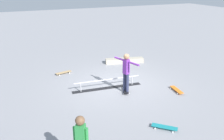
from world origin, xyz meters
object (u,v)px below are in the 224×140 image
object	(u,v)px
skate_ledge	(124,61)
loose_skateboard_teal	(165,127)
skateboard_main	(126,90)
loose_skateboard_natural	(64,72)
grind_rail	(107,84)
loose_skateboard_orange	(177,90)
skater_main	(126,71)

from	to	relation	value
skate_ledge	loose_skateboard_teal	xyz separation A→B (m)	(1.78, 6.27, -0.06)
skateboard_main	loose_skateboard_natural	size ratio (longest dim) A/B	0.99
grind_rail	loose_skateboard_natural	xyz separation A→B (m)	(1.32, -2.43, -0.11)
grind_rail	loose_skateboard_orange	world-z (taller)	grind_rail
skater_main	skateboard_main	size ratio (longest dim) A/B	2.05
grind_rail	skateboard_main	size ratio (longest dim) A/B	3.74
grind_rail	skate_ledge	distance (m)	3.51
loose_skateboard_orange	loose_skateboard_teal	bearing A→B (deg)	-37.77
loose_skateboard_teal	skateboard_main	bearing A→B (deg)	131.49
skate_ledge	loose_skateboard_natural	bearing A→B (deg)	4.76
grind_rail	skater_main	bearing A→B (deg)	130.73
loose_skateboard_orange	loose_skateboard_natural	size ratio (longest dim) A/B	0.99
loose_skateboard_orange	skate_ledge	bearing A→B (deg)	-168.18
skate_ledge	loose_skateboard_natural	distance (m)	3.54
skate_ledge	skateboard_main	world-z (taller)	skate_ledge
skateboard_main	loose_skateboard_teal	size ratio (longest dim) A/B	1.15
loose_skateboard_teal	loose_skateboard_orange	size ratio (longest dim) A/B	0.87
skateboard_main	loose_skateboard_teal	bearing A→B (deg)	-160.22
skate_ledge	loose_skateboard_teal	distance (m)	6.51
loose_skateboard_teal	loose_skateboard_orange	bearing A→B (deg)	88.91
grind_rail	loose_skateboard_orange	xyz separation A→B (m)	(-2.52, 1.49, -0.11)
skater_main	loose_skateboard_natural	xyz separation A→B (m)	(1.83, -3.16, -0.90)
grind_rail	loose_skateboard_natural	size ratio (longest dim) A/B	3.70
loose_skateboard_natural	skateboard_main	bearing A→B (deg)	110.30
loose_skateboard_teal	loose_skateboard_orange	world-z (taller)	same
loose_skateboard_teal	loose_skateboard_natural	distance (m)	6.22
loose_skateboard_teal	loose_skateboard_natural	world-z (taller)	same
grind_rail	skate_ledge	xyz separation A→B (m)	(-2.21, -2.72, -0.05)
grind_rail	loose_skateboard_teal	bearing A→B (deg)	102.56
loose_skateboard_teal	skate_ledge	bearing A→B (deg)	118.47
loose_skateboard_orange	loose_skateboard_natural	xyz separation A→B (m)	(3.84, -3.92, 0.00)
skate_ledge	loose_skateboard_teal	bearing A→B (deg)	74.16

